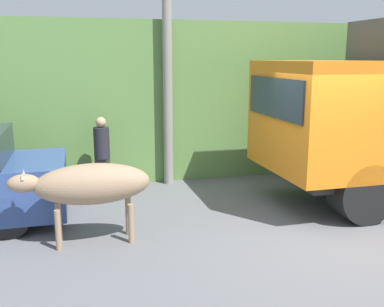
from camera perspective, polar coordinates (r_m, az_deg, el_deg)
name	(u,v)px	position (r m, az deg, el deg)	size (l,w,h in m)	color
ground_plane	(315,231)	(7.63, 15.33, -9.50)	(60.00, 60.00, 0.00)	slate
hillside_embankment	(202,92)	(13.30, 1.31, 7.85)	(32.00, 6.10, 3.55)	#608C47
building_backdrop	(70,101)	(11.28, -15.21, 6.47)	(6.03, 2.70, 3.44)	#C6B793
brown_cow	(90,185)	(6.84, -12.86, -3.92)	(2.05, 0.62, 1.22)	#9E7F60
pedestrian_on_hill	(102,152)	(9.37, -11.36, 0.24)	(0.41, 0.41, 1.58)	#38332D
utility_pole	(167,59)	(9.71, -3.14, 11.94)	(0.90, 0.20, 5.21)	gray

